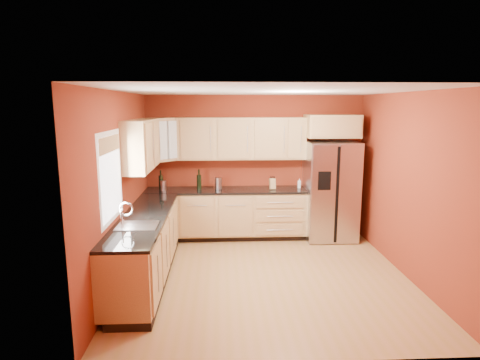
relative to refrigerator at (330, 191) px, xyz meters
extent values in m
plane|color=#A87E41|center=(-1.35, -1.62, -0.89)|extent=(4.00, 4.00, 0.00)
plane|color=silver|center=(-1.35, -1.62, 1.71)|extent=(4.00, 4.00, 0.00)
cube|color=maroon|center=(-1.35, 0.38, 0.41)|extent=(4.00, 0.04, 2.60)
cube|color=maroon|center=(-1.35, -3.62, 0.41)|extent=(4.00, 0.04, 2.60)
cube|color=maroon|center=(-3.35, -1.62, 0.41)|extent=(0.04, 4.00, 2.60)
cube|color=maroon|center=(0.65, -1.62, 0.41)|extent=(0.04, 4.00, 2.60)
cube|color=#9E7B4C|center=(-1.90, 0.07, -0.45)|extent=(2.90, 0.60, 0.88)
cube|color=#9E7B4C|center=(-3.05, -1.62, -0.45)|extent=(0.60, 2.80, 0.88)
cube|color=black|center=(-1.90, 0.06, 0.01)|extent=(2.90, 0.62, 0.04)
cube|color=black|center=(-3.04, -1.62, 0.01)|extent=(0.62, 2.80, 0.04)
cube|color=#9E7B4C|center=(-1.60, 0.21, 0.94)|extent=(2.30, 0.33, 0.75)
cube|color=#9E7B4C|center=(-3.19, -0.90, 0.94)|extent=(0.33, 1.35, 0.75)
cube|color=#9E7B4C|center=(-3.02, 0.04, 0.94)|extent=(0.67, 0.67, 0.75)
cube|color=#9E7B4C|center=(0.00, 0.07, 1.16)|extent=(0.92, 0.60, 0.40)
cube|color=#B3B3B8|center=(0.00, 0.00, 0.00)|extent=(0.90, 0.75, 1.78)
cube|color=white|center=(-3.33, -2.12, 0.66)|extent=(0.03, 0.90, 1.00)
cylinder|color=#B3B3B8|center=(-3.01, 0.04, 0.12)|extent=(0.14, 0.14, 0.18)
cylinder|color=#B3B3B8|center=(-2.03, 0.10, 0.13)|extent=(0.13, 0.13, 0.21)
cube|color=#A58350|center=(-1.06, 0.03, 0.13)|extent=(0.11, 0.10, 0.20)
cylinder|color=white|center=(-0.55, 0.11, 0.12)|extent=(0.07, 0.07, 0.17)
camera|label=1|loc=(-1.99, -7.03, 1.52)|focal=30.00mm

